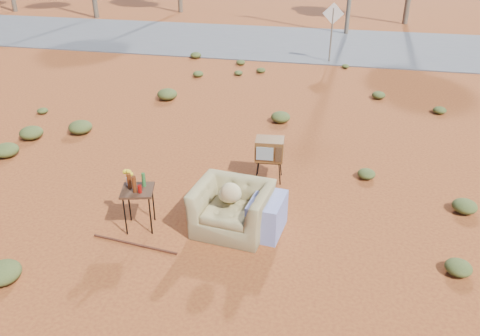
# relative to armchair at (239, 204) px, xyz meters

# --- Properties ---
(ground) EXTENTS (140.00, 140.00, 0.00)m
(ground) POSITION_rel_armchair_xyz_m (-0.62, -0.36, -0.51)
(ground) COLOR #954C1D
(ground) RESTS_ON ground
(highway) EXTENTS (140.00, 7.00, 0.04)m
(highway) POSITION_rel_armchair_xyz_m (-0.62, 14.64, -0.49)
(highway) COLOR #565659
(highway) RESTS_ON ground
(armchair) EXTENTS (1.56, 0.96, 1.09)m
(armchair) POSITION_rel_armchair_xyz_m (0.00, 0.00, 0.00)
(armchair) COLOR olive
(armchair) RESTS_ON ground
(tv_unit) EXTENTS (0.60, 0.50, 0.90)m
(tv_unit) POSITION_rel_armchair_xyz_m (0.20, 1.88, 0.16)
(tv_unit) COLOR black
(tv_unit) RESTS_ON ground
(side_table) EXTENTS (0.64, 0.64, 1.05)m
(side_table) POSITION_rel_armchair_xyz_m (-1.70, -0.29, 0.26)
(side_table) COLOR #3B2215
(side_table) RESTS_ON ground
(rusty_bar) EXTENTS (1.53, 0.21, 0.04)m
(rusty_bar) POSITION_rel_armchair_xyz_m (-1.56, -0.83, -0.49)
(rusty_bar) COLOR #4F2215
(rusty_bar) RESTS_ON ground
(road_sign) EXTENTS (0.78, 0.06, 2.19)m
(road_sign) POSITION_rel_armchair_xyz_m (0.88, 11.64, 0.99)
(road_sign) COLOR brown
(road_sign) RESTS_ON ground
(scrub_patch) EXTENTS (17.49, 8.07, 0.33)m
(scrub_patch) POSITION_rel_armchair_xyz_m (-1.44, 4.05, -0.37)
(scrub_patch) COLOR #474E22
(scrub_patch) RESTS_ON ground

